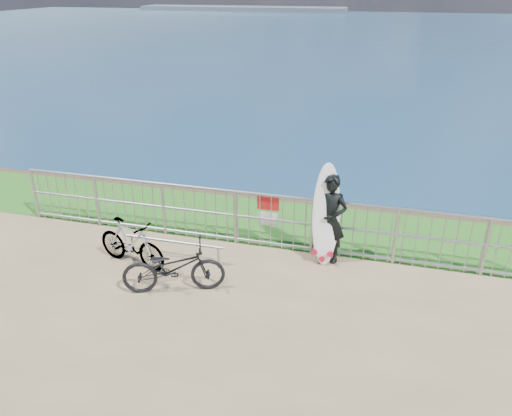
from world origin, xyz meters
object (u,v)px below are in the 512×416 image
(bicycle_near, at_px, (174,268))
(bicycle_far, at_px, (131,243))
(surfboard, at_px, (326,219))
(surfer, at_px, (330,219))

(bicycle_near, xyz_separation_m, bicycle_far, (-1.07, 0.57, 0.00))
(bicycle_near, distance_m, bicycle_far, 1.21)
(surfboard, bearing_deg, surfer, 43.45)
(surfboard, bearing_deg, bicycle_near, -144.29)
(surfer, distance_m, bicycle_far, 3.59)
(surfer, height_order, bicycle_far, surfer)
(surfer, bearing_deg, surfboard, -121.16)
(surfer, bearing_deg, bicycle_near, -128.63)
(bicycle_near, bearing_deg, bicycle_far, 41.14)
(surfboard, xyz_separation_m, bicycle_near, (-2.25, -1.62, -0.42))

